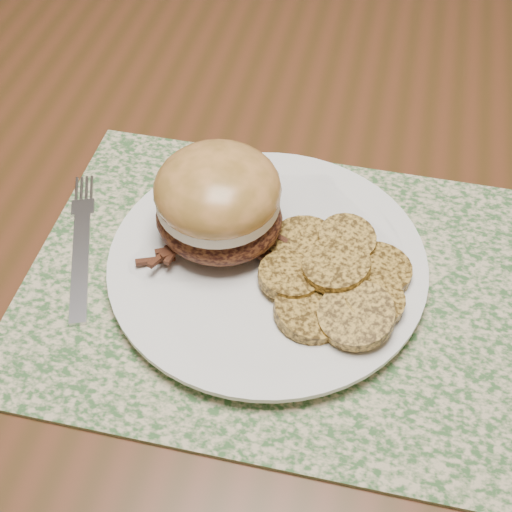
{
  "coord_description": "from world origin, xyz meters",
  "views": [
    {
      "loc": [
        0.23,
        -0.52,
        1.24
      ],
      "look_at": [
        0.15,
        -0.15,
        0.79
      ],
      "focal_mm": 50.0,
      "sensor_mm": 36.0,
      "label": 1
    }
  ],
  "objects_px": {
    "dinner_plate": "(267,264)",
    "fork": "(81,243)",
    "dining_table": "(157,206)",
    "pork_sandwich": "(218,201)"
  },
  "relations": [
    {
      "from": "dining_table",
      "to": "pork_sandwich",
      "type": "height_order",
      "value": "pork_sandwich"
    },
    {
      "from": "dinner_plate",
      "to": "fork",
      "type": "bearing_deg",
      "value": -177.49
    },
    {
      "from": "dining_table",
      "to": "dinner_plate",
      "type": "height_order",
      "value": "dinner_plate"
    },
    {
      "from": "fork",
      "to": "dining_table",
      "type": "bearing_deg",
      "value": 63.29
    },
    {
      "from": "dinner_plate",
      "to": "pork_sandwich",
      "type": "relative_size",
      "value": 1.87
    },
    {
      "from": "dinner_plate",
      "to": "fork",
      "type": "distance_m",
      "value": 0.17
    },
    {
      "from": "dining_table",
      "to": "dinner_plate",
      "type": "xyz_separation_m",
      "value": [
        0.15,
        -0.13,
        0.09
      ]
    },
    {
      "from": "pork_sandwich",
      "to": "fork",
      "type": "height_order",
      "value": "pork_sandwich"
    },
    {
      "from": "dining_table",
      "to": "pork_sandwich",
      "type": "bearing_deg",
      "value": -46.92
    },
    {
      "from": "dinner_plate",
      "to": "pork_sandwich",
      "type": "bearing_deg",
      "value": 158.56
    }
  ]
}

